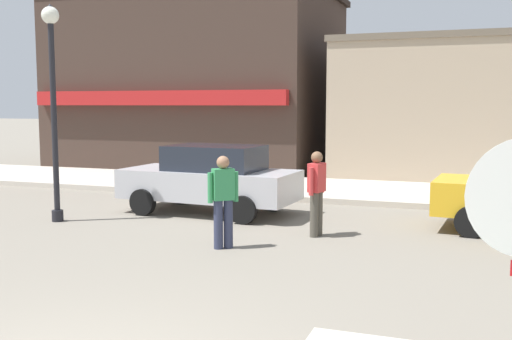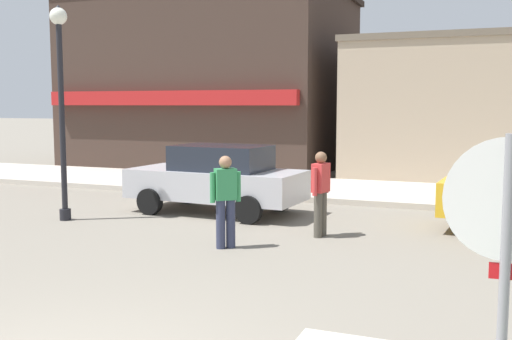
{
  "view_description": "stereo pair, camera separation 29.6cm",
  "coord_description": "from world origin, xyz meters",
  "px_view_note": "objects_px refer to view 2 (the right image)",
  "views": [
    {
      "loc": [
        3.34,
        -3.93,
        2.49
      ],
      "look_at": [
        0.3,
        4.5,
        1.5
      ],
      "focal_mm": 42.0,
      "sensor_mm": 36.0,
      "label": 1
    },
    {
      "loc": [
        3.62,
        -3.83,
        2.49
      ],
      "look_at": [
        0.3,
        4.5,
        1.5
      ],
      "focal_mm": 42.0,
      "sensor_mm": 36.0,
      "label": 2
    }
  ],
  "objects_px": {
    "lamp_post": "(61,82)",
    "pedestrian_crossing_far": "(226,199)",
    "stop_sign": "(506,253)",
    "parked_car_nearest": "(217,178)",
    "pedestrian_crossing_near": "(321,191)"
  },
  "relations": [
    {
      "from": "parked_car_nearest",
      "to": "pedestrian_crossing_far",
      "type": "bearing_deg",
      "value": -62.23
    },
    {
      "from": "stop_sign",
      "to": "parked_car_nearest",
      "type": "relative_size",
      "value": 0.56
    },
    {
      "from": "pedestrian_crossing_near",
      "to": "parked_car_nearest",
      "type": "bearing_deg",
      "value": 151.97
    },
    {
      "from": "parked_car_nearest",
      "to": "pedestrian_crossing_near",
      "type": "bearing_deg",
      "value": -28.03
    },
    {
      "from": "pedestrian_crossing_far",
      "to": "stop_sign",
      "type": "bearing_deg",
      "value": -49.43
    },
    {
      "from": "pedestrian_crossing_near",
      "to": "pedestrian_crossing_far",
      "type": "bearing_deg",
      "value": -130.72
    },
    {
      "from": "parked_car_nearest",
      "to": "pedestrian_crossing_near",
      "type": "relative_size",
      "value": 2.54
    },
    {
      "from": "parked_car_nearest",
      "to": "stop_sign",
      "type": "bearing_deg",
      "value": -53.73
    },
    {
      "from": "lamp_post",
      "to": "pedestrian_crossing_far",
      "type": "relative_size",
      "value": 2.82
    },
    {
      "from": "lamp_post",
      "to": "pedestrian_crossing_far",
      "type": "height_order",
      "value": "lamp_post"
    },
    {
      "from": "pedestrian_crossing_near",
      "to": "stop_sign",
      "type": "bearing_deg",
      "value": -64.89
    },
    {
      "from": "parked_car_nearest",
      "to": "pedestrian_crossing_near",
      "type": "height_order",
      "value": "pedestrian_crossing_near"
    },
    {
      "from": "stop_sign",
      "to": "parked_car_nearest",
      "type": "distance_m",
      "value": 10.07
    },
    {
      "from": "lamp_post",
      "to": "pedestrian_crossing_far",
      "type": "xyz_separation_m",
      "value": [
        4.27,
        -1.02,
        -2.09
      ]
    },
    {
      "from": "lamp_post",
      "to": "parked_car_nearest",
      "type": "distance_m",
      "value": 3.97
    }
  ]
}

